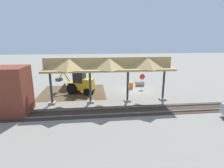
{
  "coord_description": "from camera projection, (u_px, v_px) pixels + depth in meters",
  "views": [
    {
      "loc": [
        5.53,
        22.23,
        6.75
      ],
      "look_at": [
        3.37,
        2.43,
        1.6
      ],
      "focal_mm": 28.0,
      "sensor_mm": 36.0,
      "label": 1
    }
  ],
  "objects": [
    {
      "name": "platform_canopy",
      "position": [
        109.0,
        64.0,
        18.3
      ],
      "size": [
        13.44,
        3.2,
        4.9
      ],
      "color": "#9E998E",
      "rests_on": "ground"
    },
    {
      "name": "rail_tracks",
      "position": [
        151.0,
        110.0,
        17.08
      ],
      "size": [
        60.0,
        2.58,
        0.15
      ],
      "color": "slate",
      "rests_on": "ground"
    },
    {
      "name": "backhoe",
      "position": [
        80.0,
        83.0,
        22.15
      ],
      "size": [
        5.09,
        3.06,
        2.82
      ],
      "color": "yellow",
      "rests_on": "ground"
    },
    {
      "name": "brick_utility_building",
      "position": [
        10.0,
        91.0,
        15.83
      ],
      "size": [
        3.09,
        2.92,
        4.38
      ],
      "primitive_type": "cube",
      "color": "brown",
      "rests_on": "ground"
    },
    {
      "name": "stop_sign",
      "position": [
        142.0,
        78.0,
        24.37
      ],
      "size": [
        0.76,
        0.06,
        2.02
      ],
      "color": "gray",
      "rests_on": "ground"
    },
    {
      "name": "dirt_mound",
      "position": [
        65.0,
        91.0,
        23.26
      ],
      "size": [
        3.75,
        3.75,
        2.26
      ],
      "primitive_type": "cone",
      "color": "brown",
      "rests_on": "ground"
    },
    {
      "name": "traffic_barrel",
      "position": [
        131.0,
        85.0,
        24.38
      ],
      "size": [
        0.56,
        0.56,
        0.9
      ],
      "primitive_type": "cylinder",
      "color": "orange",
      "rests_on": "ground"
    },
    {
      "name": "dirt_work_zone",
      "position": [
        73.0,
        92.0,
        22.84
      ],
      "size": [
        8.23,
        7.0,
        0.01
      ],
      "primitive_type": "cube",
      "color": "brown",
      "rests_on": "ground"
    },
    {
      "name": "ground_plane",
      "position": [
        135.0,
        90.0,
        23.66
      ],
      "size": [
        120.0,
        120.0,
        0.0
      ],
      "primitive_type": "plane",
      "color": "gray"
    },
    {
      "name": "concrete_pipe",
      "position": [
        140.0,
        84.0,
        25.82
      ],
      "size": [
        1.2,
        0.72,
        0.71
      ],
      "color": "#9E9384",
      "rests_on": "ground"
    }
  ]
}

